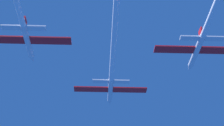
# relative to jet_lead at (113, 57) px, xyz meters

# --- Properties ---
(jet_lead) EXTENTS (19.70, 60.27, 3.26)m
(jet_lead) POSITION_rel_jet_lead_xyz_m (0.00, 0.00, 0.00)
(jet_lead) COLOR white
(jet_right_wing) EXTENTS (19.70, 57.42, 3.26)m
(jet_right_wing) POSITION_rel_jet_lead_xyz_m (19.25, -17.76, 0.44)
(jet_right_wing) COLOR white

